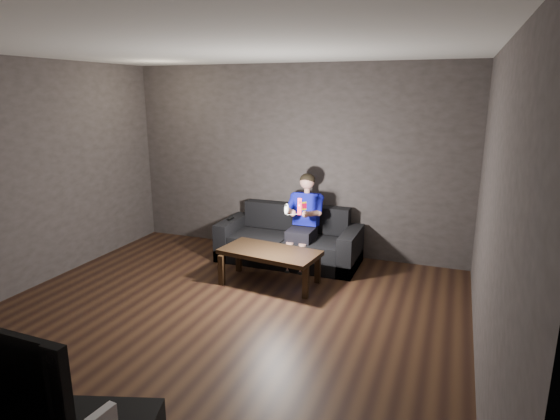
% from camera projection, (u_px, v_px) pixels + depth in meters
% --- Properties ---
extents(floor, '(5.00, 5.00, 0.00)m').
position_uv_depth(floor, '(213.00, 323.00, 4.80)').
color(floor, black).
rests_on(floor, ground).
extents(back_wall, '(5.00, 0.04, 2.70)m').
position_uv_depth(back_wall, '(294.00, 160.00, 6.74)').
color(back_wall, '#342F2D').
rests_on(back_wall, ground).
extents(left_wall, '(0.04, 5.00, 2.70)m').
position_uv_depth(left_wall, '(15.00, 178.00, 5.33)').
color(left_wall, '#342F2D').
rests_on(left_wall, ground).
extents(right_wall, '(0.04, 5.00, 2.70)m').
position_uv_depth(right_wall, '(493.00, 220.00, 3.61)').
color(right_wall, '#342F2D').
rests_on(right_wall, ground).
extents(ceiling, '(5.00, 5.00, 0.02)m').
position_uv_depth(ceiling, '(202.00, 47.00, 4.14)').
color(ceiling, silver).
rests_on(ceiling, back_wall).
extents(sofa, '(1.94, 0.84, 0.75)m').
position_uv_depth(sofa, '(289.00, 244.00, 6.54)').
color(sofa, black).
rests_on(sofa, floor).
extents(child, '(0.50, 0.61, 1.23)m').
position_uv_depth(child, '(304.00, 214.00, 6.32)').
color(child, black).
rests_on(child, sofa).
extents(wii_remote_red, '(0.06, 0.09, 0.21)m').
position_uv_depth(wii_remote_red, '(300.00, 206.00, 5.80)').
color(wii_remote_red, red).
rests_on(wii_remote_red, child).
extents(nunchuk_white, '(0.06, 0.09, 0.15)m').
position_uv_depth(nunchuk_white, '(286.00, 209.00, 5.88)').
color(nunchuk_white, silver).
rests_on(nunchuk_white, child).
extents(wii_remote_black, '(0.03, 0.14, 0.03)m').
position_uv_depth(wii_remote_black, '(231.00, 219.00, 6.70)').
color(wii_remote_black, black).
rests_on(wii_remote_black, sofa).
extents(coffee_table, '(1.26, 0.75, 0.43)m').
position_uv_depth(coffee_table, '(270.00, 255.00, 5.72)').
color(coffee_table, black).
rests_on(coffee_table, floor).
extents(tv, '(1.08, 0.17, 0.62)m').
position_uv_depth(tv, '(10.00, 369.00, 2.52)').
color(tv, black).
rests_on(tv, media_console).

